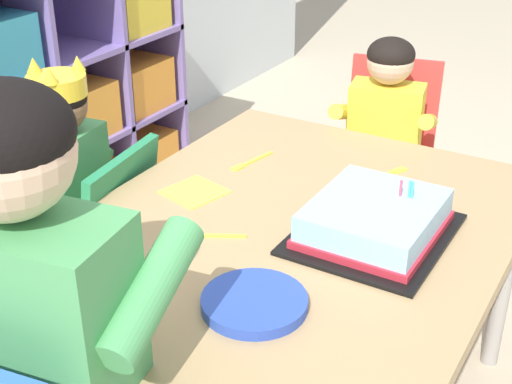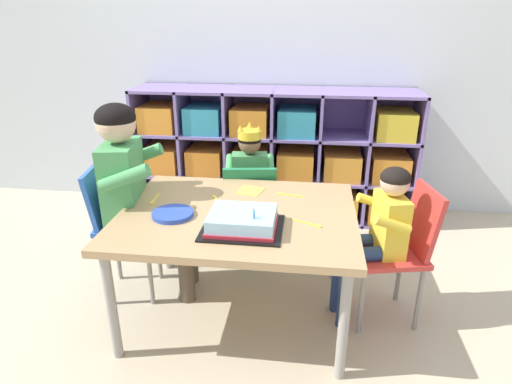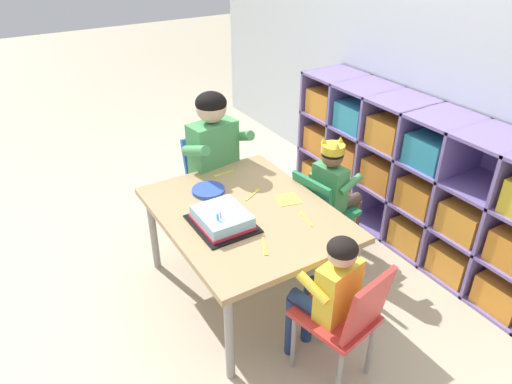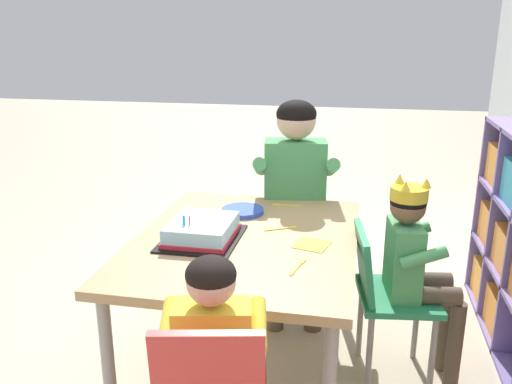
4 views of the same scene
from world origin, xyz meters
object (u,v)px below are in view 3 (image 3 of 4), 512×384
Objects in this scene: adult_helper_seated at (219,155)px; guest_at_table_side at (329,287)px; classroom_chair_guest_side at (346,317)px; classroom_chair_blue at (321,209)px; paper_plate_stack at (208,190)px; classroom_chair_adult_side at (210,178)px; fork_near_child_seat at (305,218)px; fork_at_table_front_edge at (222,174)px; fork_by_napkin at (253,194)px; child_with_crown at (335,184)px; fork_beside_plate_stack at (265,247)px; birthday_cake_on_tray at (222,219)px; activity_table at (245,219)px.

guest_at_table_side is (1.21, -0.07, -0.14)m from adult_helper_seated.
guest_at_table_side is at bearing -90.00° from classroom_chair_guest_side.
classroom_chair_blue reaches higher than paper_plate_stack.
adult_helper_seated reaches higher than classroom_chair_blue.
classroom_chair_blue is 0.72m from paper_plate_stack.
adult_helper_seated is at bearing -90.00° from classroom_chair_adult_side.
classroom_chair_guest_side is at bearing -4.43° from fork_near_child_seat.
fork_at_table_front_edge is (-1.10, 0.04, 0.06)m from guest_at_table_side.
adult_helper_seated is 7.87× the size of fork_by_napkin.
adult_helper_seated reaches higher than fork_at_table_front_edge.
child_with_crown is 0.83m from fork_beside_plate_stack.
classroom_chair_adult_side is 5.00× the size of fork_near_child_seat.
child_with_crown is at bearing 70.90° from paper_plate_stack.
adult_helper_seated is at bearing 141.04° from paper_plate_stack.
fork_near_child_seat is (0.88, 0.13, 0.13)m from classroom_chair_adult_side.
birthday_cake_on_tray is 0.35m from fork_by_napkin.
guest_at_table_side is 6.03× the size of fork_by_napkin.
classroom_chair_blue reaches higher than fork_beside_plate_stack.
activity_table is at bearing 84.21° from classroom_chair_blue.
paper_plate_stack is (-1.06, -0.16, 0.18)m from classroom_chair_guest_side.
activity_table is 1.38× the size of guest_at_table_side.
adult_helper_seated reaches higher than fork_near_child_seat.
guest_at_table_side is at bearing -101.04° from classroom_chair_adult_side.
adult_helper_seated is 1.22m from guest_at_table_side.
classroom_chair_blue is 1.82× the size of birthday_cake_on_tray.
birthday_cake_on_tray is 0.44m from fork_near_child_seat.
adult_helper_seated is 0.33m from paper_plate_stack.
adult_helper_seated reaches higher than guest_at_table_side.
classroom_chair_adult_side is 2.07× the size of birthday_cake_on_tray.
classroom_chair_blue is 4.70× the size of fork_at_table_front_edge.
fork_near_child_seat is (0.18, 0.40, -0.03)m from birthday_cake_on_tray.
classroom_chair_guest_side is at bearing 90.00° from guest_at_table_side.
activity_table is 1.31× the size of child_with_crown.
guest_at_table_side is at bearing 4.66° from activity_table.
paper_plate_stack is at bearing 63.03° from child_with_crown.
adult_helper_seated reaches higher than activity_table.
classroom_chair_adult_side is (-0.62, -0.55, -0.09)m from child_with_crown.
birthday_cake_on_tray is 0.30m from fork_beside_plate_stack.
adult_helper_seated is at bearing 153.77° from birthday_cake_on_tray.
classroom_chair_guest_side reaches higher than fork_near_child_seat.
classroom_chair_guest_side is 1.22m from fork_at_table_front_edge.
activity_table is at bearing -108.09° from classroom_chair_adult_side.
classroom_chair_guest_side is 4.82× the size of fork_near_child_seat.
fork_beside_plate_stack and fork_at_table_front_edge have the same top height.
birthday_cake_on_tray is 2.42× the size of fork_near_child_seat.
birthday_cake_on_tray is 2.51× the size of fork_beside_plate_stack.
birthday_cake_on_tray is at bearing 41.57° from fork_beside_plate_stack.
classroom_chair_adult_side reaches higher than classroom_chair_blue.
child_with_crown reaches higher than fork_near_child_seat.
paper_plate_stack is at bearing -125.95° from classroom_chair_adult_side.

